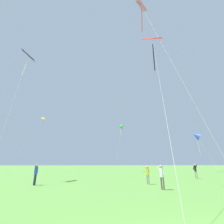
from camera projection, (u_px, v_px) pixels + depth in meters
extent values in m
cube|color=red|center=(152.00, 39.00, 17.36)|extent=(2.75, 1.76, 1.57)
cylinder|color=#3F382D|center=(152.00, 39.00, 17.36)|extent=(1.78, 0.91, 0.49)
cylinder|color=black|center=(154.00, 57.00, 16.56)|extent=(0.23, 0.22, 3.38)
cylinder|color=silver|center=(158.00, 74.00, 10.31)|extent=(3.28, 9.75, 14.74)
cube|color=pink|center=(141.00, 6.00, 23.46)|extent=(1.76, 2.40, 1.99)
cylinder|color=#3F382D|center=(141.00, 6.00, 23.46)|extent=(1.75, 0.60, 1.15)
cylinder|color=red|center=(142.00, 20.00, 22.75)|extent=(0.25, 0.43, 3.83)
cylinder|color=silver|center=(166.00, 51.00, 15.03)|extent=(1.09, 9.79, 24.02)
cone|color=blue|center=(196.00, 135.00, 38.71)|extent=(2.90, 2.74, 2.40)
cylinder|color=silver|center=(199.00, 146.00, 37.99)|extent=(0.48, 0.30, 3.60)
cylinder|color=silver|center=(207.00, 152.00, 32.34)|extent=(3.04, 10.49, 8.23)
cone|color=green|center=(121.00, 126.00, 40.17)|extent=(1.62, 1.60, 1.52)
cylinder|color=silver|center=(121.00, 132.00, 39.66)|extent=(0.16, 0.13, 2.07)
cylinder|color=silver|center=(118.00, 147.00, 36.18)|extent=(1.64, 4.72, 10.73)
cube|color=black|center=(28.00, 55.00, 21.11)|extent=(1.74, 2.42, 1.58)
cylinder|color=#3F382D|center=(28.00, 55.00, 21.11)|extent=(1.25, 1.23, 0.67)
cylinder|color=silver|center=(26.00, 66.00, 20.69)|extent=(0.40, 0.35, 2.02)
cylinder|color=silver|center=(14.00, 97.00, 14.90)|extent=(3.60, 8.08, 15.47)
cube|color=yellow|center=(43.00, 118.00, 46.89)|extent=(1.07, 0.54, 0.89)
cylinder|color=#3F382D|center=(43.00, 118.00, 46.89)|extent=(0.74, 0.31, 0.49)
cylinder|color=red|center=(43.00, 121.00, 46.50)|extent=(0.45, 0.37, 0.95)
cylinder|color=silver|center=(28.00, 141.00, 39.97)|extent=(2.23, 9.64, 14.60)
cylinder|color=#665B4C|center=(161.00, 183.00, 11.37)|extent=(0.11, 0.11, 0.83)
cylinder|color=#665B4C|center=(164.00, 184.00, 11.25)|extent=(0.11, 0.11, 0.83)
cube|color=white|center=(161.00, 173.00, 11.54)|extent=(0.28, 0.28, 0.62)
cylinder|color=white|center=(160.00, 170.00, 11.68)|extent=(0.24, 0.27, 0.58)
cylinder|color=white|center=(163.00, 170.00, 11.49)|extent=(0.24, 0.27, 0.58)
sphere|color=tan|center=(161.00, 167.00, 11.67)|extent=(0.23, 0.23, 0.23)
cylinder|color=gray|center=(147.00, 180.00, 14.30)|extent=(0.10, 0.10, 0.77)
cylinder|color=gray|center=(149.00, 180.00, 14.22)|extent=(0.10, 0.10, 0.77)
cube|color=yellow|center=(147.00, 172.00, 14.47)|extent=(0.26, 0.25, 0.58)
cylinder|color=yellow|center=(146.00, 170.00, 14.57)|extent=(0.26, 0.21, 0.54)
cylinder|color=yellow|center=(149.00, 170.00, 14.45)|extent=(0.26, 0.21, 0.54)
sphere|color=tan|center=(147.00, 167.00, 14.59)|extent=(0.21, 0.21, 0.21)
cylinder|color=gray|center=(197.00, 175.00, 19.34)|extent=(0.12, 0.12, 0.87)
cylinder|color=gray|center=(195.00, 175.00, 19.46)|extent=(0.12, 0.12, 0.87)
cube|color=black|center=(195.00, 169.00, 19.64)|extent=(0.30, 0.30, 0.65)
cylinder|color=black|center=(196.00, 167.00, 19.60)|extent=(0.27, 0.27, 0.61)
cylinder|color=black|center=(194.00, 167.00, 19.78)|extent=(0.27, 0.27, 0.61)
sphere|color=tan|center=(195.00, 165.00, 19.78)|extent=(0.24, 0.24, 0.24)
cylinder|color=#2D3351|center=(34.00, 180.00, 13.60)|extent=(0.11, 0.11, 0.86)
cylinder|color=#2D3351|center=(35.00, 180.00, 13.77)|extent=(0.11, 0.11, 0.86)
cube|color=blue|center=(36.00, 171.00, 13.92)|extent=(0.23, 0.24, 0.65)
cylinder|color=blue|center=(36.00, 169.00, 13.85)|extent=(0.13, 0.30, 0.60)
cylinder|color=blue|center=(37.00, 169.00, 14.10)|extent=(0.13, 0.30, 0.60)
sphere|color=tan|center=(37.00, 165.00, 14.06)|extent=(0.24, 0.24, 0.24)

